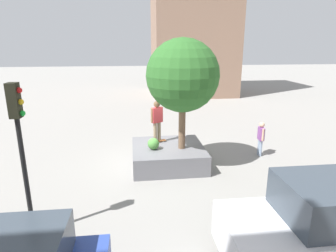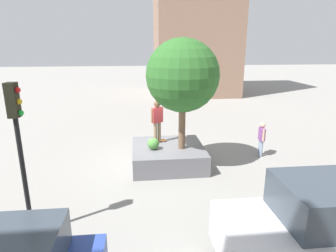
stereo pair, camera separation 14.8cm
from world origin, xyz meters
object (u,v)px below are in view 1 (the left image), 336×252
planter_ledge (168,155)px  police_car (332,226)px  pedestrian_crossing (261,136)px  skateboarder (157,118)px  plaza_tree (183,76)px  skateboard (157,141)px  traffic_light_corner (20,136)px

planter_ledge → police_car: 7.05m
planter_ledge → pedestrian_crossing: pedestrian_crossing is taller
planter_ledge → skateboarder: bearing=-54.8°
police_car → pedestrian_crossing: size_ratio=2.95×
plaza_tree → pedestrian_crossing: bearing=-168.4°
plaza_tree → skateboard: plaza_tree is taller
skateboard → police_car: size_ratio=0.17×
pedestrian_crossing → police_car: bearing=77.6°
planter_ledge → traffic_light_corner: (4.22, 4.30, 2.43)m
planter_ledge → plaza_tree: (-0.54, 0.28, 3.42)m
planter_ledge → plaza_tree: size_ratio=0.67×
planter_ledge → pedestrian_crossing: (-4.38, -0.50, 0.52)m
skateboarder → pedestrian_crossing: (-4.79, 0.08, -1.00)m
skateboard → plaza_tree: bearing=137.8°
traffic_light_corner → pedestrian_crossing: 10.04m
skateboard → police_car: police_car is taller
planter_ledge → skateboarder: 1.68m
skateboard → planter_ledge: bearing=125.2°
plaza_tree → traffic_light_corner: (4.77, 4.01, -0.98)m
plaza_tree → police_car: bearing=110.8°
planter_ledge → police_car: bearing=114.1°
traffic_light_corner → planter_ledge: bearing=-134.5°
skateboarder → police_car: bearing=115.1°
plaza_tree → police_car: 7.08m
police_car → skateboard: bearing=-64.9°
police_car → pedestrian_crossing: 7.07m
skateboard → pedestrian_crossing: pedestrian_crossing is taller
plaza_tree → skateboarder: bearing=-42.2°
police_car → pedestrian_crossing: bearing=-102.4°
planter_ledge → plaza_tree: plaza_tree is taller
police_car → skateboarder: bearing=-64.9°
plaza_tree → pedestrian_crossing: plaza_tree is taller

